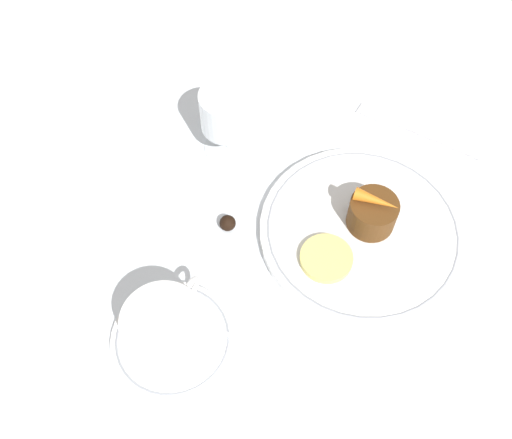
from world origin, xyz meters
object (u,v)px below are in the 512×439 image
(coffee_cup, at_px, (165,329))
(fork, at_px, (404,126))
(dinner_plate, at_px, (362,231))
(dessert_cake, at_px, (372,214))
(wine_glass, at_px, (226,114))

(coffee_cup, xyz_separation_m, fork, (0.46, -0.13, -0.04))
(dinner_plate, distance_m, fork, 0.21)
(dinner_plate, xyz_separation_m, dessert_cake, (0.01, -0.00, 0.03))
(fork, height_order, dessert_cake, dessert_cake)
(coffee_cup, distance_m, fork, 0.48)
(coffee_cup, height_order, fork, coffee_cup)
(dinner_plate, height_order, fork, dinner_plate)
(coffee_cup, height_order, dessert_cake, coffee_cup)
(wine_glass, xyz_separation_m, dessert_cake, (-0.03, -0.24, -0.04))
(wine_glass, relative_size, dessert_cake, 1.73)
(wine_glass, bearing_deg, dinner_plate, -100.67)
(dinner_plate, relative_size, dessert_cake, 4.28)
(dinner_plate, xyz_separation_m, fork, (0.21, 0.02, -0.01))
(dinner_plate, bearing_deg, fork, 4.88)
(fork, bearing_deg, coffee_cup, 164.37)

